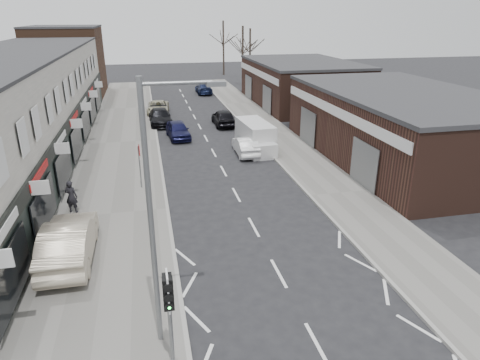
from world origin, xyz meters
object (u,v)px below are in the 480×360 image
warning_sign (139,153)px  parked_car_right_b (223,117)px  parked_car_left_b (160,117)px  parked_car_right_a (246,146)px  traffic_light (169,299)px  sedan_on_pavement (69,241)px  parked_car_left_c (158,107)px  white_van (256,137)px  parked_car_right_c (204,88)px  street_lamp (156,206)px  pedestrian (71,197)px  parked_car_left_a (178,130)px

warning_sign → parked_car_right_b: warning_sign is taller
parked_car_left_b → parked_car_right_b: parked_car_right_b is taller
parked_car_right_b → warning_sign: bearing=62.3°
warning_sign → parked_car_right_a: bearing=35.0°
traffic_light → sedan_on_pavement: size_ratio=0.60×
parked_car_right_a → parked_car_left_c: bearing=-68.1°
white_van → parked_car_right_c: (-0.47, 24.64, -0.31)m
street_lamp → parked_car_right_b: size_ratio=1.85×
traffic_light → street_lamp: bearing=95.9°
pedestrian → parked_car_right_b: pedestrian is taller
pedestrian → street_lamp: bearing=129.7°
parked_car_left_a → parked_car_left_c: 9.80m
white_van → parked_car_left_b: white_van is taller
parked_car_left_a → parked_car_right_c: parked_car_left_a is taller
traffic_light → warning_sign: bearing=93.1°
traffic_light → pedestrian: traffic_light is taller
parked_car_left_a → parked_car_left_c: bearing=92.0°
street_lamp → parked_car_left_b: bearing=87.7°
street_lamp → parked_car_left_b: 28.66m
parked_car_left_b → pedestrian: bearing=-107.3°
pedestrian → parked_car_left_b: bearing=-88.1°
sedan_on_pavement → parked_car_right_b: 23.67m
pedestrian → parked_car_left_c: (5.20, 22.92, -0.34)m
pedestrian → parked_car_right_b: bearing=-105.2°
white_van → parked_car_right_a: (-1.02, -1.09, -0.32)m
parked_car_left_a → parked_car_left_b: 5.17m
warning_sign → parked_car_right_a: (7.36, 5.15, -1.56)m
sedan_on_pavement → parked_car_left_a: sedan_on_pavement is taller
parked_car_right_b → parked_car_right_c: size_ratio=0.96×
parked_car_left_a → parked_car_right_a: bearing=-55.8°
white_van → street_lamp: bearing=-116.5°
parked_car_left_b → parked_car_right_b: (5.60, -1.58, 0.04)m
sedan_on_pavement → parked_car_left_a: size_ratio=1.28×
traffic_light → warning_sign: 14.04m
street_lamp → parked_car_left_a: 23.78m
parked_car_left_c → parked_car_right_a: parked_car_right_a is taller
sedan_on_pavement → street_lamp: bearing=122.9°
sedan_on_pavement → warning_sign: bearing=-111.7°
pedestrian → traffic_light: bearing=128.1°
parked_car_right_c → street_lamp: bearing=80.9°
pedestrian → parked_car_right_a: bearing=-126.3°
pedestrian → parked_car_left_a: size_ratio=0.42×
white_van → parked_car_left_a: size_ratio=1.32×
traffic_light → warning_sign: traffic_light is taller
parked_car_right_b → parked_car_left_a: bearing=38.1°
traffic_light → white_van: size_ratio=0.58×
white_van → parked_car_left_c: 15.52m
street_lamp → parked_car_left_b: size_ratio=1.67×
parked_car_right_a → parked_car_right_b: 8.84m
parked_car_left_c → parked_car_right_c: size_ratio=1.00×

